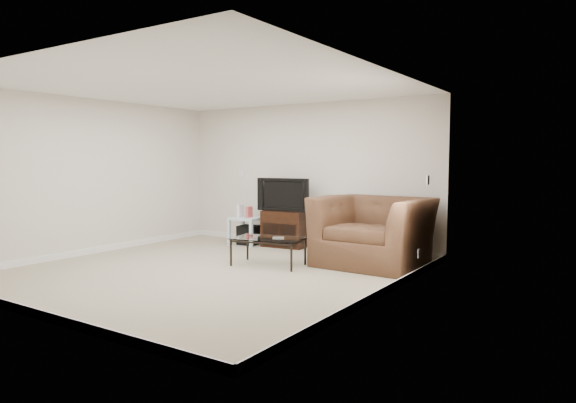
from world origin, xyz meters
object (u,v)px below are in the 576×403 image
Objects in this scene: subwoofer at (249,235)px; coffee_table at (268,252)px; recliner at (373,219)px; tv_stand at (286,228)px; side_table at (247,231)px; television at (285,194)px.

subwoofer is 1.89m from coffee_table.
coffee_table is (-1.25, -0.86, -0.47)m from recliner.
coffee_table is at bearing -71.05° from tv_stand.
recliner is at bearing 34.60° from coffee_table.
recliner is (2.64, -0.42, 0.42)m from side_table.
subwoofer is (-0.67, -0.17, -0.75)m from television.
tv_stand is at bearing 90.54° from television.
television is at bearing 114.90° from coffee_table.
television is 0.99m from side_table.
side_table is at bearing -169.25° from television.
side_table is (-0.70, -0.23, -0.07)m from tv_stand.
side_table is at bearing 172.15° from recliner.
tv_stand is at bearing 18.23° from side_table.
subwoofer is 2.69m from recliner.
television is 1.79m from coffee_table.
side_table reaches higher than subwoofer.
subwoofer is at bearing 171.54° from recliner.
side_table is 1.89m from coffee_table.
coffee_table is at bearing -144.15° from recliner.
coffee_table reaches higher than subwoofer.
side_table is 0.51× the size of coffee_table.
tv_stand reaches higher than subwoofer.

